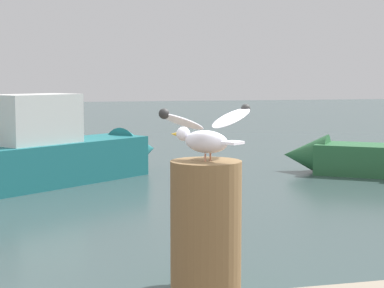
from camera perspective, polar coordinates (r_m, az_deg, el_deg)
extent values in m
cylinder|color=brown|center=(2.98, 1.21, -8.98)|extent=(0.32, 0.32, 0.79)
cylinder|color=tan|center=(2.91, 1.60, -1.11)|extent=(0.01, 0.01, 0.04)
cylinder|color=tan|center=(2.89, 1.16, -1.17)|extent=(0.01, 0.01, 0.04)
ellipsoid|color=silver|center=(2.90, 1.23, 0.20)|extent=(0.21, 0.24, 0.10)
sphere|color=silver|center=(2.98, -0.76, 0.89)|extent=(0.06, 0.06, 0.06)
cone|color=gold|center=(3.02, -1.55, 0.87)|extent=(0.04, 0.05, 0.02)
cube|color=silver|center=(2.81, 3.54, 0.12)|extent=(0.11, 0.10, 0.01)
ellipsoid|color=silver|center=(3.02, 3.41, 2.27)|extent=(0.27, 0.24, 0.10)
sphere|color=#252525|center=(3.11, 4.67, 3.08)|extent=(0.04, 0.04, 0.04)
ellipsoid|color=silver|center=(2.75, -0.84, 1.93)|extent=(0.27, 0.24, 0.10)
sphere|color=#252525|center=(2.66, -2.44, 2.63)|extent=(0.04, 0.04, 0.04)
cone|color=#2D6B3D|center=(16.83, 9.79, -0.98)|extent=(1.54, 1.54, 1.10)
cube|color=#1E7075|center=(14.94, -12.08, -1.63)|extent=(4.72, 4.00, 0.94)
cone|color=#1E7075|center=(16.81, -4.72, -0.54)|extent=(1.71, 1.71, 1.22)
cube|color=white|center=(14.61, -13.36, 2.12)|extent=(2.07, 1.92, 1.06)
cylinder|color=green|center=(7.63, 0.35, -10.97)|extent=(0.44, 0.44, 0.35)
sphere|color=green|center=(7.52, 0.35, -7.95)|extent=(0.56, 0.56, 0.56)
cylinder|color=#2D2D2D|center=(7.42, 0.36, -4.29)|extent=(0.05, 0.05, 0.50)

